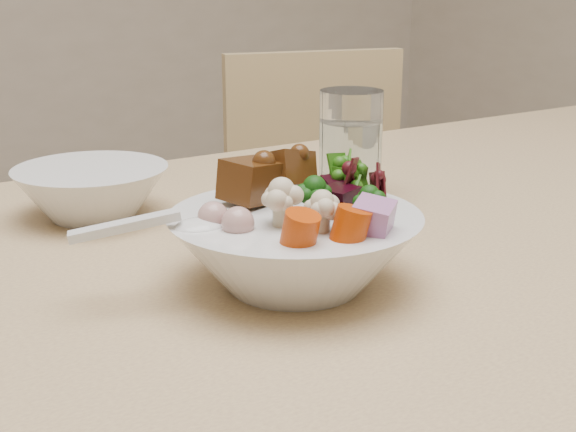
# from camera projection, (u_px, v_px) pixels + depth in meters

# --- Properties ---
(dining_table) EXTENTS (1.48, 0.86, 0.69)m
(dining_table) POSITION_uv_depth(u_px,v_px,m) (456.00, 266.00, 0.95)
(dining_table) COLOR #D5B87D
(dining_table) RESTS_ON ground
(chair_far) EXTENTS (0.44, 0.44, 0.80)m
(chair_far) POSITION_uv_depth(u_px,v_px,m) (331.00, 237.00, 1.57)
(chair_far) COLOR tan
(chair_far) RESTS_ON ground
(food_bowl) EXTENTS (0.22, 0.22, 0.12)m
(food_bowl) POSITION_uv_depth(u_px,v_px,m) (296.00, 244.00, 0.70)
(food_bowl) COLOR silver
(food_bowl) RESTS_ON dining_table
(soup_spoon) EXTENTS (0.13, 0.07, 0.03)m
(soup_spoon) POSITION_uv_depth(u_px,v_px,m) (181.00, 227.00, 0.66)
(soup_spoon) COLOR silver
(soup_spoon) RESTS_ON food_bowl
(water_glass) EXTENTS (0.08, 0.08, 0.13)m
(water_glass) POSITION_uv_depth(u_px,v_px,m) (350.00, 149.00, 0.97)
(water_glass) COLOR white
(water_glass) RESTS_ON dining_table
(side_bowl) EXTENTS (0.17, 0.17, 0.06)m
(side_bowl) POSITION_uv_depth(u_px,v_px,m) (92.00, 192.00, 0.89)
(side_bowl) COLOR silver
(side_bowl) RESTS_ON dining_table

